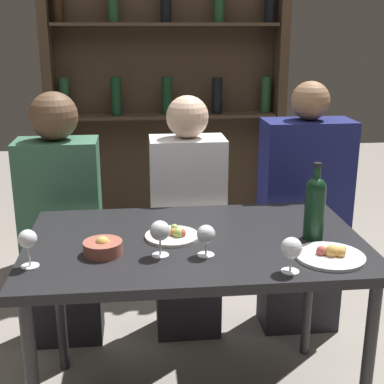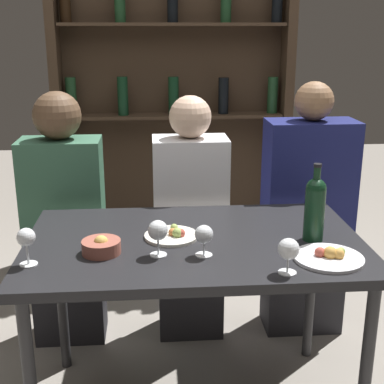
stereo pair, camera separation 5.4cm
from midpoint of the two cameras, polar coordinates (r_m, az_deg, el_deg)
The scene contains 13 objects.
dining_table at distance 2.04m, azimuth 1.02°, elevation -6.86°, with size 1.26×0.77×0.75m.
wine_rack_wall at distance 3.56m, azimuth -1.59°, elevation 12.49°, with size 1.55×0.21×2.37m.
wine_bottle at distance 2.02m, azimuth 13.72°, elevation -1.48°, with size 0.08×0.08×0.29m.
wine_glass_0 at distance 1.84m, azimuth -2.82°, elevation -4.21°, with size 0.07×0.07×0.13m.
wine_glass_1 at distance 1.74m, azimuth 11.13°, elevation -6.09°, with size 0.07×0.07×0.12m.
wine_glass_2 at distance 1.84m, azimuth 2.12°, elevation -4.65°, with size 0.06×0.06×0.11m.
wine_glass_3 at distance 1.84m, azimuth -16.47°, elevation -4.83°, with size 0.06×0.06×0.13m.
food_plate_0 at distance 1.90m, azimuth 15.22°, elevation -6.67°, with size 0.24×0.24×0.05m.
food_plate_1 at distance 2.02m, azimuth -1.26°, elevation -4.59°, with size 0.20×0.20×0.04m.
snack_bowl at distance 1.90m, azimuth -8.85°, elevation -5.74°, with size 0.14×0.14×0.07m.
seated_person_left at distance 2.63m, azimuth -12.79°, elevation -3.59°, with size 0.37×0.22×1.24m.
seated_person_center at distance 2.62m, azimuth 0.41°, elevation -3.66°, with size 0.35×0.22×1.21m.
seated_person_right at distance 2.72m, azimuth 12.65°, elevation -2.86°, with size 0.43×0.22×1.27m.
Camera 2 is at (-0.16, -1.85, 1.51)m, focal length 50.00 mm.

